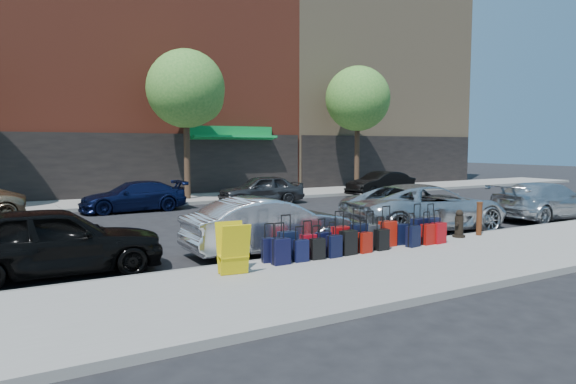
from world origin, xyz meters
TOP-DOWN VIEW (x-y plane):
  - ground at (0.00, 0.00)m, footprint 120.00×120.00m
  - sidewalk_near at (0.00, -6.50)m, footprint 60.00×4.00m
  - sidewalk_far at (0.00, 10.00)m, footprint 60.00×4.00m
  - curb_near at (0.00, -4.48)m, footprint 60.00×0.08m
  - curb_far at (0.00, 7.98)m, footprint 60.00×0.08m
  - building_center at (0.00, 17.99)m, footprint 17.00×12.85m
  - building_right at (16.00, 17.99)m, footprint 15.00×12.12m
  - tree_center at (0.64, 9.50)m, footprint 3.80×3.80m
  - tree_right at (11.14, 9.50)m, footprint 3.80×3.80m
  - suitcase_front_0 at (-2.54, -4.85)m, footprint 0.40×0.27m
  - suitcase_front_1 at (-2.05, -4.77)m, footprint 0.43×0.24m
  - suitcase_front_2 at (-1.50, -4.82)m, footprint 0.38×0.25m
  - suitcase_front_3 at (-1.07, -4.80)m, footprint 0.39×0.25m
  - suitcase_front_4 at (-0.54, -4.78)m, footprint 0.44×0.26m
  - suitcase_front_5 at (0.00, -4.79)m, footprint 0.48×0.32m
  - suitcase_front_6 at (0.43, -4.77)m, footprint 0.42×0.26m
  - suitcase_front_7 at (0.96, -4.78)m, footprint 0.44×0.25m
  - suitcase_front_8 at (1.42, -4.78)m, footprint 0.39×0.26m
  - suitcase_front_9 at (2.05, -4.79)m, footprint 0.46×0.29m
  - suitcase_front_10 at (2.50, -4.83)m, footprint 0.45×0.28m
  - suitcase_back_0 at (-2.44, -5.17)m, footprint 0.39×0.23m
  - suitcase_back_1 at (-1.92, -5.15)m, footprint 0.34×0.20m
  - suitcase_back_2 at (-1.47, -5.15)m, footprint 0.35×0.22m
  - suitcase_back_3 at (-1.01, -5.16)m, footprint 0.37×0.23m
  - suitcase_back_4 at (-0.55, -5.10)m, footprint 0.41×0.26m
  - suitcase_back_5 at (-0.07, -5.13)m, footprint 0.36×0.23m
  - suitcase_back_6 at (0.50, -5.08)m, footprint 0.37×0.23m
  - suitcase_back_8 at (1.49, -5.15)m, footprint 0.40×0.27m
  - suitcase_back_9 at (2.04, -5.13)m, footprint 0.38×0.23m
  - suitcase_back_10 at (2.42, -5.15)m, footprint 0.39×0.24m
  - fire_hydrant at (3.63, -4.77)m, footprint 0.41×0.36m
  - bollard at (4.39, -4.84)m, footprint 0.18×0.18m
  - display_rack at (-3.69, -5.39)m, footprint 0.65×0.71m
  - car_near_0 at (-6.80, -3.15)m, footprint 4.52×1.92m
  - car_near_1 at (-1.77, -3.37)m, footprint 4.39×1.55m
  - car_near_2 at (4.30, -2.80)m, footprint 5.75×3.18m
  - car_near_3 at (10.05, -3.20)m, footprint 4.81×1.99m
  - car_far_1 at (-2.76, 6.95)m, footprint 4.40×1.86m
  - car_far_2 at (3.13, 6.68)m, footprint 4.20×2.03m
  - car_far_3 at (10.59, 6.84)m, footprint 4.17×1.73m

SIDE VIEW (x-z plane):
  - ground at x=0.00m, z-range 0.00..0.00m
  - sidewalk_near at x=0.00m, z-range 0.00..0.15m
  - sidewalk_far at x=0.00m, z-range 0.00..0.15m
  - curb_near at x=0.00m, z-range 0.00..0.15m
  - curb_far at x=0.00m, z-range 0.00..0.15m
  - suitcase_back_2 at x=-1.47m, z-range 0.00..0.79m
  - suitcase_back_1 at x=-1.92m, z-range 0.00..0.81m
  - suitcase_back_5 at x=-0.07m, z-range 0.00..0.81m
  - suitcase_back_3 at x=-1.01m, z-range -0.01..0.83m
  - suitcase_back_6 at x=0.50m, z-range -0.01..0.84m
  - suitcase_front_2 at x=-1.50m, z-range -0.01..0.85m
  - suitcase_back_8 at x=1.49m, z-range -0.02..0.86m
  - suitcase_back_9 at x=2.04m, z-range -0.02..0.87m
  - suitcase_front_3 at x=-1.07m, z-range -0.01..0.86m
  - suitcase_front_0 at x=-2.54m, z-range -0.01..0.87m
  - suitcase_front_8 at x=1.42m, z-range -0.02..0.87m
  - suitcase_back_10 at x=2.42m, z-range -0.02..0.88m
  - suitcase_back_0 at x=-2.44m, z-range -0.02..0.91m
  - suitcase_back_4 at x=-0.55m, z-range -0.03..0.92m
  - suitcase_front_6 at x=0.43m, z-range -0.03..0.93m
  - suitcase_front_4 at x=-0.54m, z-range -0.04..0.98m
  - suitcase_front_1 at x=-2.05m, z-range -0.04..0.99m
  - suitcase_front_10 at x=2.50m, z-range -0.04..0.99m
  - suitcase_front_9 at x=2.05m, z-range -0.05..1.01m
  - suitcase_front_7 at x=0.96m, z-range -0.05..1.01m
  - suitcase_front_5 at x=0.00m, z-range -0.05..1.02m
  - fire_hydrant at x=3.63m, z-range 0.12..0.91m
  - car_far_1 at x=-2.76m, z-range 0.00..1.27m
  - bollard at x=4.39m, z-range 0.17..1.14m
  - display_rack at x=-3.69m, z-range 0.14..1.19m
  - car_far_3 at x=10.59m, z-range 0.00..1.34m
  - car_far_2 at x=3.13m, z-range 0.00..1.38m
  - car_near_3 at x=10.05m, z-range 0.00..1.39m
  - car_near_1 at x=-1.77m, z-range 0.00..1.45m
  - car_near_0 at x=-6.80m, z-range 0.00..1.52m
  - car_near_2 at x=4.30m, z-range 0.00..1.53m
  - tree_center at x=0.64m, z-range 1.78..9.05m
  - tree_right at x=11.14m, z-range 1.78..9.05m
  - building_right at x=16.00m, z-range -0.02..17.98m
  - building_center at x=0.00m, z-range -0.02..19.98m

